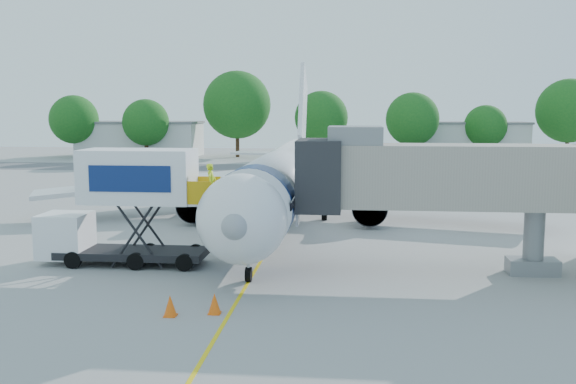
# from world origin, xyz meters

# --- Properties ---
(ground) EXTENTS (160.00, 160.00, 0.00)m
(ground) POSITION_xyz_m (0.00, 0.00, 0.00)
(ground) COLOR #999996
(ground) RESTS_ON ground
(guidance_line) EXTENTS (0.15, 70.00, 0.01)m
(guidance_line) POSITION_xyz_m (0.00, 0.00, 0.01)
(guidance_line) COLOR yellow
(guidance_line) RESTS_ON ground
(taxiway_strip) EXTENTS (120.00, 10.00, 0.01)m
(taxiway_strip) POSITION_xyz_m (0.00, 42.00, 0.00)
(taxiway_strip) COLOR #59595B
(taxiway_strip) RESTS_ON ground
(aircraft) EXTENTS (34.17, 37.73, 11.35)m
(aircraft) POSITION_xyz_m (0.00, 4.12, 2.95)
(aircraft) COLOR silver
(aircraft) RESTS_ON ground
(jet_bridge) EXTENTS (13.90, 3.20, 6.60)m
(jet_bridge) POSITION_xyz_m (7.99, -7.00, 4.34)
(jet_bridge) COLOR gray
(jet_bridge) RESTS_ON ground
(catering_hiloader) EXTENTS (8.51, 2.44, 5.50)m
(catering_hiloader) POSITION_xyz_m (-6.27, -7.00, 2.76)
(catering_hiloader) COLOR black
(catering_hiloader) RESTS_ON ground
(ground_tug) EXTENTS (3.23, 1.78, 1.26)m
(ground_tug) POSITION_xyz_m (0.00, -19.90, 0.66)
(ground_tug) COLOR white
(ground_tug) RESTS_ON ground
(safety_cone_a) EXTENTS (0.48, 0.48, 0.77)m
(safety_cone_a) POSITION_xyz_m (-0.54, -13.90, 0.37)
(safety_cone_a) COLOR #F65A0C
(safety_cone_a) RESTS_ON ground
(safety_cone_b) EXTENTS (0.49, 0.49, 0.77)m
(safety_cone_b) POSITION_xyz_m (-2.07, -14.32, 0.37)
(safety_cone_b) COLOR #F65A0C
(safety_cone_b) RESTS_ON ground
(outbuilding_left) EXTENTS (18.40, 8.40, 5.30)m
(outbuilding_left) POSITION_xyz_m (-28.00, 60.00, 2.66)
(outbuilding_left) COLOR silver
(outbuilding_left) RESTS_ON ground
(outbuilding_right) EXTENTS (16.40, 7.40, 5.30)m
(outbuilding_right) POSITION_xyz_m (22.00, 62.00, 2.66)
(outbuilding_right) COLOR silver
(outbuilding_right) RESTS_ON ground
(tree_a) EXTENTS (7.26, 7.26, 9.26)m
(tree_a) POSITION_xyz_m (-37.01, 56.68, 5.62)
(tree_a) COLOR #382314
(tree_a) RESTS_ON ground
(tree_b) EXTENTS (6.78, 6.78, 8.65)m
(tree_b) POSITION_xyz_m (-25.62, 55.51, 5.24)
(tree_b) COLOR #382314
(tree_b) RESTS_ON ground
(tree_c) EXTENTS (10.07, 10.07, 12.85)m
(tree_c) POSITION_xyz_m (-12.68, 58.94, 7.80)
(tree_c) COLOR #382314
(tree_c) RESTS_ON ground
(tree_d) EXTENTS (7.69, 7.69, 9.80)m
(tree_d) POSITION_xyz_m (-0.05, 56.84, 5.95)
(tree_d) COLOR #382314
(tree_d) RESTS_ON ground
(tree_e) EXTENTS (7.48, 7.48, 9.54)m
(tree_e) POSITION_xyz_m (12.83, 55.79, 5.79)
(tree_e) COLOR #382314
(tree_e) RESTS_ON ground
(tree_f) EXTENTS (6.11, 6.11, 7.78)m
(tree_f) POSITION_xyz_m (23.53, 59.09, 4.72)
(tree_f) COLOR #382314
(tree_f) RESTS_ON ground
(tree_g) EXTENTS (8.99, 8.99, 11.46)m
(tree_g) POSITION_xyz_m (34.71, 58.09, 6.96)
(tree_g) COLOR #382314
(tree_g) RESTS_ON ground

